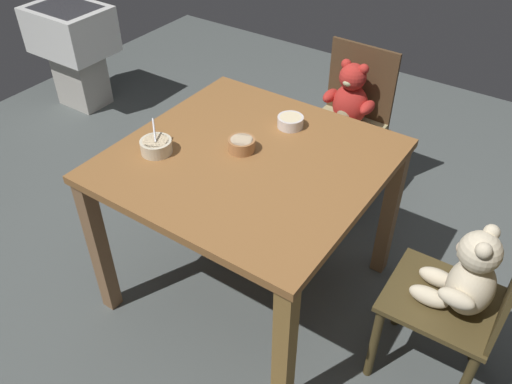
# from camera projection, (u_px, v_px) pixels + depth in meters

# --- Properties ---
(ground_plane) EXTENTS (5.20, 5.20, 0.04)m
(ground_plane) POSITION_uv_depth(u_px,v_px,m) (250.00, 287.00, 2.59)
(ground_plane) COLOR #4D5352
(dining_table) EXTENTS (1.03, 1.01, 0.76)m
(dining_table) POSITION_uv_depth(u_px,v_px,m) (249.00, 179.00, 2.17)
(dining_table) COLOR brown
(dining_table) RESTS_ON ground_plane
(teddy_chair_far_center) EXTENTS (0.42, 0.37, 0.87)m
(teddy_chair_far_center) POSITION_uv_depth(u_px,v_px,m) (347.00, 114.00, 2.80)
(teddy_chair_far_center) COLOR #4E3621
(teddy_chair_far_center) RESTS_ON ground_plane
(teddy_chair_near_right) EXTENTS (0.42, 0.38, 0.82)m
(teddy_chair_near_right) POSITION_uv_depth(u_px,v_px,m) (464.00, 288.00, 1.87)
(teddy_chair_near_right) COLOR #493B1F
(teddy_chair_near_right) RESTS_ON ground_plane
(porridge_bowl_cream_near_left) EXTENTS (0.13, 0.13, 0.12)m
(porridge_bowl_cream_near_left) POSITION_uv_depth(u_px,v_px,m) (156.00, 146.00, 2.11)
(porridge_bowl_cream_near_left) COLOR beige
(porridge_bowl_cream_near_left) RESTS_ON dining_table
(porridge_bowl_white_far_center) EXTENTS (0.11, 0.11, 0.05)m
(porridge_bowl_white_far_center) POSITION_uv_depth(u_px,v_px,m) (290.00, 122.00, 2.26)
(porridge_bowl_white_far_center) COLOR silver
(porridge_bowl_white_far_center) RESTS_ON dining_table
(porridge_bowl_terracotta_center) EXTENTS (0.11, 0.11, 0.05)m
(porridge_bowl_terracotta_center) POSITION_uv_depth(u_px,v_px,m) (242.00, 144.00, 2.12)
(porridge_bowl_terracotta_center) COLOR #B07445
(porridge_bowl_terracotta_center) RESTS_ON dining_table
(sink_basin) EXTENTS (0.54, 0.41, 0.72)m
(sink_basin) POSITION_uv_depth(u_px,v_px,m) (73.00, 42.00, 3.68)
(sink_basin) COLOR #B7B2A8
(sink_basin) RESTS_ON ground_plane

